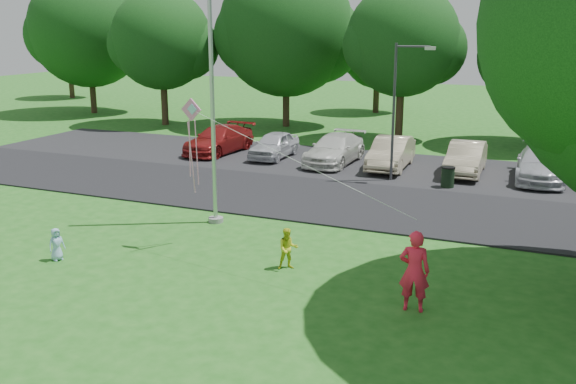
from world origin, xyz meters
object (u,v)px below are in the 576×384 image
at_px(trash_can, 448,178).
at_px(child_blue, 56,244).
at_px(flagpole, 212,98).
at_px(woman, 414,271).
at_px(child_yellow, 288,249).
at_px(street_lamp, 400,100).
at_px(kite, 196,126).

relative_size(trash_can, child_blue, 0.96).
bearing_deg(flagpole, woman, -29.15).
height_order(woman, child_yellow, woman).
distance_m(trash_can, child_yellow, 10.93).
distance_m(child_yellow, child_blue, 6.54).
relative_size(street_lamp, kite, 0.78).
bearing_deg(trash_can, kite, -119.35).
bearing_deg(woman, flagpole, -36.09).
height_order(street_lamp, kite, street_lamp).
bearing_deg(woman, child_blue, -3.10).
height_order(flagpole, trash_can, flagpole).
bearing_deg(woman, kite, -22.50).
xyz_separation_m(child_yellow, child_blue, (-6.24, -1.94, -0.11)).
bearing_deg(street_lamp, woman, -84.31).
bearing_deg(street_lamp, trash_can, -18.97).
relative_size(street_lamp, trash_can, 6.41).
xyz_separation_m(trash_can, child_yellow, (-2.50, -10.64, 0.12)).
bearing_deg(woman, street_lamp, -81.51).
bearing_deg(child_yellow, trash_can, 44.51).
height_order(trash_can, kite, kite).
xyz_separation_m(street_lamp, woman, (3.39, -12.27, -2.48)).
height_order(street_lamp, trash_can, street_lamp).
xyz_separation_m(trash_can, kite, (-5.63, -10.02, 3.19)).
relative_size(woman, kite, 0.27).
distance_m(street_lamp, kite, 10.93).
bearing_deg(child_yellow, kite, 136.42).
xyz_separation_m(flagpole, street_lamp, (4.20, 8.04, -0.72)).
xyz_separation_m(child_blue, kite, (3.11, 2.57, 3.18)).
height_order(trash_can, woman, woman).
xyz_separation_m(flagpole, kite, (0.76, -2.33, -0.52)).
bearing_deg(kite, street_lamp, 73.83).
bearing_deg(trash_can, woman, -84.26).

